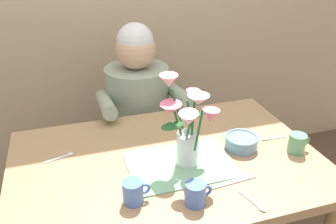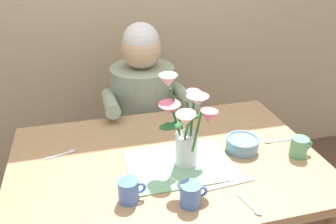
{
  "view_description": "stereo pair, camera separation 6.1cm",
  "coord_description": "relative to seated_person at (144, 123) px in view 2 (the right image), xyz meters",
  "views": [
    {
      "loc": [
        -0.33,
        -1.07,
        1.53
      ],
      "look_at": [
        0.02,
        0.05,
        0.92
      ],
      "focal_mm": 37.06,
      "sensor_mm": 36.0,
      "label": 1
    },
    {
      "loc": [
        -0.27,
        -1.09,
        1.53
      ],
      "look_at": [
        0.02,
        0.05,
        0.92
      ],
      "focal_mm": 37.06,
      "sensor_mm": 36.0,
      "label": 2
    }
  ],
  "objects": [
    {
      "name": "spoon_0",
      "position": [
        -0.41,
        -0.48,
        0.18
      ],
      "size": [
        0.12,
        0.05,
        0.01
      ],
      "color": "silver",
      "rests_on": "dining_table"
    },
    {
      "name": "flower_vase",
      "position": [
        0.04,
        -0.67,
        0.36
      ],
      "size": [
        0.23,
        0.24,
        0.35
      ],
      "color": "silver",
      "rests_on": "dining_table"
    },
    {
      "name": "ceramic_mug",
      "position": [
        0.49,
        -0.72,
        0.22
      ],
      "size": [
        0.09,
        0.07,
        0.08
      ],
      "color": "#569970",
      "rests_on": "dining_table"
    },
    {
      "name": "striped_placemat",
      "position": [
        0.02,
        -0.67,
        0.18
      ],
      "size": [
        0.4,
        0.28,
        0.0
      ],
      "primitive_type": "cube",
      "color": "#7AB289",
      "rests_on": "dining_table"
    },
    {
      "name": "spoon_1",
      "position": [
        0.18,
        -0.95,
        0.18
      ],
      "size": [
        0.04,
        0.12,
        0.01
      ],
      "color": "silver",
      "rests_on": "dining_table"
    },
    {
      "name": "coffee_cup",
      "position": [
        -0.01,
        -0.88,
        0.22
      ],
      "size": [
        0.09,
        0.07,
        0.08
      ],
      "color": "#476BB7",
      "rests_on": "dining_table"
    },
    {
      "name": "dining_table",
      "position": [
        -0.02,
        -0.62,
        0.08
      ],
      "size": [
        1.2,
        0.8,
        0.74
      ],
      "color": "#9E7A56",
      "rests_on": "ground_plane"
    },
    {
      "name": "spoon_2",
      "position": [
        0.45,
        -0.61,
        0.18
      ],
      "size": [
        0.12,
        0.02,
        0.01
      ],
      "color": "silver",
      "rests_on": "dining_table"
    },
    {
      "name": "seated_person",
      "position": [
        0.0,
        0.0,
        0.0
      ],
      "size": [
        0.45,
        0.47,
        1.14
      ],
      "rotation": [
        0.0,
        0.0,
        -0.04
      ],
      "color": "#4C4C56",
      "rests_on": "ground_plane"
    },
    {
      "name": "dinner_knife",
      "position": [
        0.16,
        -0.82,
        0.18
      ],
      "size": [
        0.19,
        0.03,
        0.0
      ],
      "primitive_type": "cube",
      "rotation": [
        0.0,
        0.0,
        0.08
      ],
      "color": "silver",
      "rests_on": "dining_table"
    },
    {
      "name": "ceramic_bowl",
      "position": [
        0.29,
        -0.63,
        0.21
      ],
      "size": [
        0.14,
        0.14,
        0.06
      ],
      "color": "#6689A8",
      "rests_on": "dining_table"
    },
    {
      "name": "tea_cup",
      "position": [
        -0.2,
        -0.81,
        0.22
      ],
      "size": [
        0.09,
        0.07,
        0.08
      ],
      "color": "#476BB7",
      "rests_on": "dining_table"
    }
  ]
}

